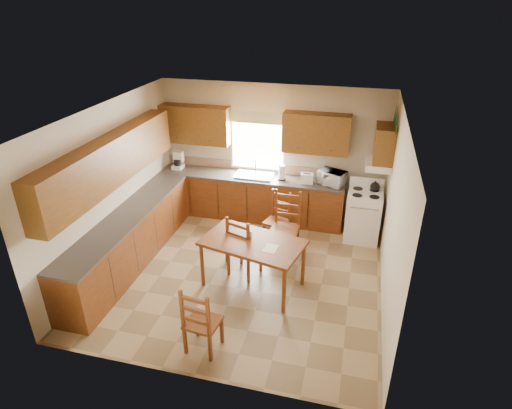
% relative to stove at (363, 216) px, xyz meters
% --- Properties ---
extents(floor, '(4.50, 4.50, 0.00)m').
position_rel_stove_xyz_m(floor, '(-1.88, -1.64, -0.46)').
color(floor, '#907953').
rests_on(floor, ground).
extents(ceiling, '(4.50, 4.50, 0.00)m').
position_rel_stove_xyz_m(ceiling, '(-1.88, -1.64, 2.24)').
color(ceiling, brown).
rests_on(ceiling, floor).
extents(wall_left, '(4.50, 4.50, 0.00)m').
position_rel_stove_xyz_m(wall_left, '(-4.13, -1.64, 0.89)').
color(wall_left, beige).
rests_on(wall_left, floor).
extents(wall_right, '(4.50, 4.50, 0.00)m').
position_rel_stove_xyz_m(wall_right, '(0.37, -1.64, 0.89)').
color(wall_right, beige).
rests_on(wall_right, floor).
extents(wall_back, '(4.50, 4.50, 0.00)m').
position_rel_stove_xyz_m(wall_back, '(-1.88, 0.61, 0.89)').
color(wall_back, beige).
rests_on(wall_back, floor).
extents(wall_front, '(4.50, 4.50, 0.00)m').
position_rel_stove_xyz_m(wall_front, '(-1.88, -3.89, 0.89)').
color(wall_front, beige).
rests_on(wall_front, floor).
extents(lower_cab_back, '(3.75, 0.60, 0.88)m').
position_rel_stove_xyz_m(lower_cab_back, '(-2.25, 0.31, -0.02)').
color(lower_cab_back, brown).
rests_on(lower_cab_back, floor).
extents(lower_cab_left, '(0.60, 3.60, 0.88)m').
position_rel_stove_xyz_m(lower_cab_left, '(-3.83, -1.79, -0.02)').
color(lower_cab_left, brown).
rests_on(lower_cab_left, floor).
extents(counter_back, '(3.75, 0.63, 0.04)m').
position_rel_stove_xyz_m(counter_back, '(-2.25, 0.31, 0.44)').
color(counter_back, '#463E38').
rests_on(counter_back, lower_cab_back).
extents(counter_left, '(0.63, 3.60, 0.04)m').
position_rel_stove_xyz_m(counter_left, '(-3.83, -1.79, 0.44)').
color(counter_left, '#463E38').
rests_on(counter_left, lower_cab_left).
extents(backsplash, '(3.75, 0.01, 0.18)m').
position_rel_stove_xyz_m(backsplash, '(-2.25, 0.60, 0.55)').
color(backsplash, '#97745A').
rests_on(backsplash, counter_back).
extents(upper_cab_back_left, '(1.41, 0.33, 0.75)m').
position_rel_stove_xyz_m(upper_cab_back_left, '(-3.43, 0.45, 1.39)').
color(upper_cab_back_left, brown).
rests_on(upper_cab_back_left, wall_back).
extents(upper_cab_back_right, '(1.25, 0.33, 0.75)m').
position_rel_stove_xyz_m(upper_cab_back_right, '(-1.02, 0.45, 1.39)').
color(upper_cab_back_right, brown).
rests_on(upper_cab_back_right, wall_back).
extents(upper_cab_left, '(0.33, 3.60, 0.75)m').
position_rel_stove_xyz_m(upper_cab_left, '(-3.96, -1.79, 1.39)').
color(upper_cab_left, brown).
rests_on(upper_cab_left, wall_left).
extents(upper_cab_stove, '(0.33, 0.62, 0.62)m').
position_rel_stove_xyz_m(upper_cab_stove, '(0.20, 0.01, 1.44)').
color(upper_cab_stove, brown).
rests_on(upper_cab_stove, wall_right).
extents(range_hood, '(0.44, 0.62, 0.12)m').
position_rel_stove_xyz_m(range_hood, '(0.15, 0.01, 1.06)').
color(range_hood, white).
rests_on(range_hood, wall_right).
extents(window_frame, '(1.13, 0.02, 1.18)m').
position_rel_stove_xyz_m(window_frame, '(-2.18, 0.58, 1.09)').
color(window_frame, white).
rests_on(window_frame, wall_back).
extents(window_pane, '(1.05, 0.01, 1.10)m').
position_rel_stove_xyz_m(window_pane, '(-2.18, 0.58, 1.09)').
color(window_pane, white).
rests_on(window_pane, wall_back).
extents(window_valance, '(1.19, 0.01, 0.24)m').
position_rel_stove_xyz_m(window_valance, '(-2.18, 0.55, 1.59)').
color(window_valance, '#55703C').
rests_on(window_valance, wall_back).
extents(sink_basin, '(0.75, 0.45, 0.04)m').
position_rel_stove_xyz_m(sink_basin, '(-2.18, 0.31, 0.48)').
color(sink_basin, silver).
rests_on(sink_basin, counter_back).
extents(pine_decal_a, '(0.22, 0.22, 0.36)m').
position_rel_stove_xyz_m(pine_decal_a, '(0.33, -0.31, 1.92)').
color(pine_decal_a, '#183C1A').
rests_on(pine_decal_a, wall_right).
extents(pine_decal_b, '(0.22, 0.22, 0.36)m').
position_rel_stove_xyz_m(pine_decal_b, '(0.33, 0.01, 1.96)').
color(pine_decal_b, '#183C1A').
rests_on(pine_decal_b, wall_right).
extents(pine_decal_c, '(0.22, 0.22, 0.36)m').
position_rel_stove_xyz_m(pine_decal_c, '(0.33, 0.33, 1.92)').
color(pine_decal_c, '#183C1A').
rests_on(pine_decal_c, wall_right).
extents(stove, '(0.64, 0.66, 0.93)m').
position_rel_stove_xyz_m(stove, '(0.00, 0.00, 0.00)').
color(stove, white).
rests_on(stove, floor).
extents(coffeemaker, '(0.28, 0.30, 0.34)m').
position_rel_stove_xyz_m(coffeemaker, '(-3.83, 0.34, 0.62)').
color(coffeemaker, white).
rests_on(coffeemaker, counter_back).
extents(paper_towel, '(0.14, 0.14, 0.30)m').
position_rel_stove_xyz_m(paper_towel, '(-1.62, 0.29, 0.60)').
color(paper_towel, white).
rests_on(paper_towel, counter_back).
extents(toaster, '(0.26, 0.18, 0.19)m').
position_rel_stove_xyz_m(toaster, '(-1.12, 0.24, 0.55)').
color(toaster, white).
rests_on(toaster, counter_back).
extents(microwave, '(0.55, 0.48, 0.27)m').
position_rel_stove_xyz_m(microwave, '(-0.65, 0.30, 0.59)').
color(microwave, white).
rests_on(microwave, counter_back).
extents(dining_table, '(1.68, 1.19, 0.82)m').
position_rel_stove_xyz_m(dining_table, '(-1.63, -1.92, -0.06)').
color(dining_table, brown).
rests_on(dining_table, floor).
extents(chair_near_left, '(0.57, 0.55, 1.08)m').
position_rel_stove_xyz_m(chair_near_left, '(-1.85, -1.64, 0.08)').
color(chair_near_left, brown).
rests_on(chair_near_left, floor).
extents(chair_near_right, '(0.47, 0.45, 1.00)m').
position_rel_stove_xyz_m(chair_near_right, '(-1.92, -3.39, 0.04)').
color(chair_near_right, brown).
rests_on(chair_near_right, floor).
extents(chair_far_left, '(0.48, 0.46, 1.14)m').
position_rel_stove_xyz_m(chair_far_left, '(-1.32, -0.88, 0.11)').
color(chair_far_left, brown).
rests_on(chair_far_left, floor).
extents(chair_far_right, '(0.50, 0.49, 0.97)m').
position_rel_stove_xyz_m(chair_far_right, '(-1.54, -0.52, 0.02)').
color(chair_far_right, brown).
rests_on(chair_far_right, floor).
extents(table_paper, '(0.21, 0.27, 0.00)m').
position_rel_stove_xyz_m(table_paper, '(-1.33, -2.05, 0.35)').
color(table_paper, white).
rests_on(table_paper, dining_table).
extents(table_card, '(0.09, 0.03, 0.11)m').
position_rel_stove_xyz_m(table_card, '(-1.71, -1.83, 0.41)').
color(table_card, white).
rests_on(table_card, dining_table).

